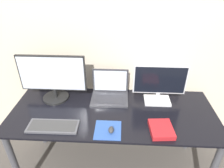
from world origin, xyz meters
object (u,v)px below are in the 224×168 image
laptop (110,91)px  book (161,129)px  monitor_left (53,78)px  monitor_right (159,84)px  keyboard (53,126)px  mouse (112,130)px

laptop → book: laptop is taller
monitor_left → monitor_right: (0.95, 0.00, -0.03)m
monitor_right → laptop: monitor_right is taller
monitor_left → laptop: 0.54m
keyboard → book: 0.84m
keyboard → book: book is taller
laptop → book: 0.61m
laptop → keyboard: 0.61m
keyboard → mouse: (0.46, -0.03, 0.01)m
monitor_left → book: (0.93, -0.39, -0.20)m
monitor_right → laptop: size_ratio=1.36×
laptop → keyboard: (-0.42, -0.44, -0.05)m
monitor_left → keyboard: 0.46m
keyboard → book: size_ratio=1.85×
monitor_right → mouse: 0.60m
mouse → book: bearing=4.4°
laptop → monitor_left: bearing=-174.5°
laptop → keyboard: bearing=-133.5°
laptop → book: bearing=-46.4°
book → laptop: bearing=133.6°
keyboard → monitor_right: bearing=24.5°
monitor_right → mouse: (-0.40, -0.42, -0.17)m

